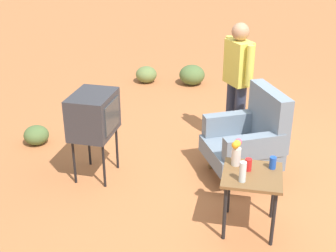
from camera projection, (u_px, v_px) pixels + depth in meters
ground_plane at (251, 173)px, 5.60m from camera, size 60.00×60.00×0.00m
armchair at (250, 137)px, 5.36m from camera, size 1.03×1.04×1.06m
side_table at (252, 182)px, 4.43m from camera, size 0.56×0.56×0.62m
tv_on_stand at (93, 115)px, 5.24m from camera, size 0.61×0.47×1.03m
person_standing at (237, 78)px, 5.92m from camera, size 0.47×0.39×1.64m
bottle_short_clear at (243, 172)px, 4.23m from camera, size 0.06×0.06×0.20m
soda_can_red at (248, 165)px, 4.43m from camera, size 0.07×0.07×0.12m
soda_can_blue at (273, 163)px, 4.46m from camera, size 0.07×0.07×0.12m
flower_vase at (236, 151)px, 4.49m from camera, size 0.15×0.10×0.27m
shrub_near at (36, 135)px, 6.26m from camera, size 0.33×0.33×0.26m
shrub_mid at (146, 74)px, 8.51m from camera, size 0.38×0.38×0.30m
shrub_lone at (192, 75)px, 8.40m from camera, size 0.46×0.46×0.36m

